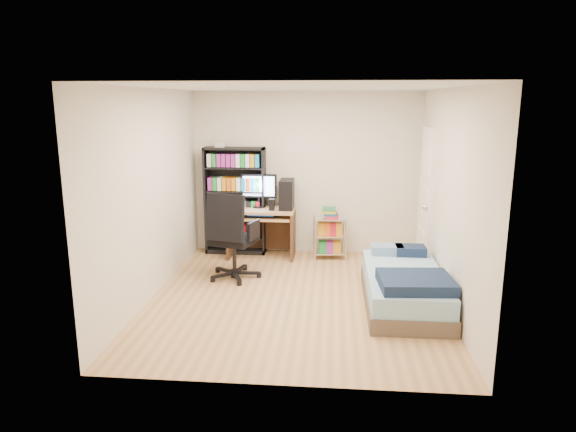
# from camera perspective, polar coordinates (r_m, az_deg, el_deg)

# --- Properties ---
(room) EXTENTS (3.58, 4.08, 2.58)m
(room) POSITION_cam_1_polar(r_m,az_deg,el_deg) (6.01, 0.97, 2.11)
(room) COLOR tan
(room) RESTS_ON ground
(media_shelf) EXTENTS (0.93, 0.31, 1.73)m
(media_shelf) POSITION_cam_1_polar(r_m,az_deg,el_deg) (8.02, -5.88, 1.84)
(media_shelf) COLOR black
(media_shelf) RESTS_ON room
(computer_desk) EXTENTS (1.01, 0.58, 1.27)m
(computer_desk) POSITION_cam_1_polar(r_m,az_deg,el_deg) (7.83, -2.19, 0.37)
(computer_desk) COLOR tan
(computer_desk) RESTS_ON room
(office_chair) EXTENTS (0.87, 0.87, 1.19)m
(office_chair) POSITION_cam_1_polar(r_m,az_deg,el_deg) (6.93, -6.18, -3.94)
(office_chair) COLOR black
(office_chair) RESTS_ON room
(wire_cart) EXTENTS (0.51, 0.38, 0.78)m
(wire_cart) POSITION_cam_1_polar(r_m,az_deg,el_deg) (7.80, 4.68, -1.04)
(wire_cart) COLOR silver
(wire_cart) RESTS_ON room
(bed) EXTENTS (0.91, 1.81, 0.52)m
(bed) POSITION_cam_1_polar(r_m,az_deg,el_deg) (6.22, 12.82, -7.63)
(bed) COLOR brown
(bed) RESTS_ON room
(door) EXTENTS (0.12, 0.80, 2.00)m
(door) POSITION_cam_1_polar(r_m,az_deg,el_deg) (7.48, 15.02, 1.83)
(door) COLOR white
(door) RESTS_ON room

